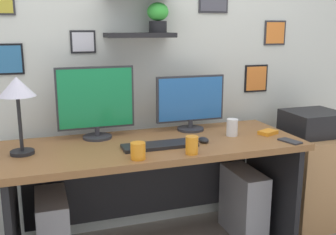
{
  "coord_description": "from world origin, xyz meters",
  "views": [
    {
      "loc": [
        -0.66,
        -2.2,
        1.43
      ],
      "look_at": [
        0.1,
        0.05,
        0.89
      ],
      "focal_mm": 42.16,
      "sensor_mm": 36.0,
      "label": 1
    }
  ],
  "objects": [
    {
      "name": "coffee_mug",
      "position": [
        -0.17,
        -0.26,
        0.8
      ],
      "size": [
        0.08,
        0.08,
        0.09
      ],
      "primitive_type": "cylinder",
      "color": "orange",
      "rests_on": "desk"
    },
    {
      "name": "desk",
      "position": [
        0.0,
        0.06,
        0.55
      ],
      "size": [
        1.79,
        0.68,
        0.75
      ],
      "color": "brown",
      "rests_on": "ground"
    },
    {
      "name": "drawer_cabinet",
      "position": [
        1.22,
        0.08,
        0.34
      ],
      "size": [
        0.44,
        0.5,
        0.67
      ],
      "primitive_type": "cube",
      "color": "tan",
      "rests_on": "ground"
    },
    {
      "name": "monitor_right",
      "position": [
        0.32,
        0.22,
        0.94
      ],
      "size": [
        0.47,
        0.18,
        0.37
      ],
      "color": "#2D2D33",
      "rests_on": "desk"
    },
    {
      "name": "desk_lamp",
      "position": [
        -0.76,
        0.02,
        1.09
      ],
      "size": [
        0.19,
        0.19,
        0.43
      ],
      "color": "black",
      "rests_on": "desk"
    },
    {
      "name": "computer_tower_right",
      "position": [
        0.65,
        0.05,
        0.24
      ],
      "size": [
        0.18,
        0.4,
        0.47
      ],
      "primitive_type": "cube",
      "color": "#99999E",
      "rests_on": "ground"
    },
    {
      "name": "computer_tower_left",
      "position": [
        -0.62,
        0.07,
        0.23
      ],
      "size": [
        0.18,
        0.4,
        0.46
      ],
      "primitive_type": "cube",
      "color": "#99999E",
      "rests_on": "ground"
    },
    {
      "name": "monitor_left",
      "position": [
        -0.32,
        0.22,
        0.98
      ],
      "size": [
        0.48,
        0.18,
        0.45
      ],
      "color": "#2D2D33",
      "rests_on": "desk"
    },
    {
      "name": "pen_cup",
      "position": [
        0.13,
        -0.27,
        0.8
      ],
      "size": [
        0.07,
        0.07,
        0.1
      ],
      "primitive_type": "cylinder",
      "color": "orange",
      "rests_on": "desk"
    },
    {
      "name": "back_wall_assembly",
      "position": [
        0.0,
        0.44,
        1.36
      ],
      "size": [
        4.4,
        0.24,
        2.7
      ],
      "color": "silver",
      "rests_on": "ground"
    },
    {
      "name": "scissors_tray",
      "position": [
        0.76,
        -0.05,
        0.76
      ],
      "size": [
        0.14,
        0.12,
        0.02
      ],
      "primitive_type": "cube",
      "rotation": [
        0.0,
        0.0,
        0.38
      ],
      "color": "orange",
      "rests_on": "desk"
    },
    {
      "name": "computer_mouse",
      "position": [
        0.28,
        -0.09,
        0.77
      ],
      "size": [
        0.06,
        0.09,
        0.03
      ],
      "primitive_type": "ellipsoid",
      "color": "black",
      "rests_on": "desk"
    },
    {
      "name": "keyboard",
      "position": [
        -0.0,
        -0.09,
        0.76
      ],
      "size": [
        0.44,
        0.14,
        0.02
      ],
      "primitive_type": "cube",
      "color": "black",
      "rests_on": "desk"
    },
    {
      "name": "cell_phone",
      "position": [
        0.78,
        -0.25,
        0.76
      ],
      "size": [
        0.1,
        0.15,
        0.01
      ],
      "primitive_type": "cube",
      "rotation": [
        0.0,
        0.0,
        0.26
      ],
      "color": "#2D2D33",
      "rests_on": "desk"
    },
    {
      "name": "printer",
      "position": [
        1.22,
        0.08,
        0.76
      ],
      "size": [
        0.38,
        0.34,
        0.17
      ],
      "primitive_type": "cube",
      "color": "black",
      "rests_on": "drawer_cabinet"
    },
    {
      "name": "water_cup",
      "position": [
        0.52,
        -0.01,
        0.81
      ],
      "size": [
        0.07,
        0.07,
        0.11
      ],
      "primitive_type": "cylinder",
      "color": "white",
      "rests_on": "desk"
    }
  ]
}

